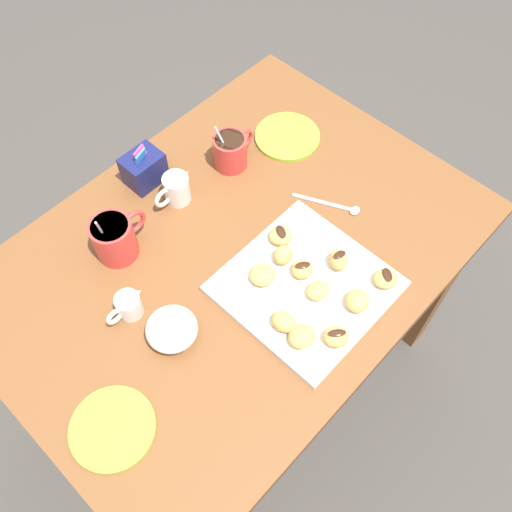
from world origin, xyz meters
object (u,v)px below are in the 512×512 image
Objects in this scene: coffee_mug_red_right at (231,150)px; beignet_5 at (338,260)px; saucer_lime_left at (113,428)px; saucer_lime_right at (287,137)px; beignet_0 at (357,301)px; beignet_2 at (284,322)px; dining_table at (236,280)px; beignet_1 at (262,275)px; cream_pitcher_white at (176,188)px; coffee_mug_red_left at (115,237)px; chocolate_sauce_pitcher at (128,305)px; beignet_9 at (386,279)px; beignet_6 at (283,255)px; beignet_10 at (336,337)px; pastry_plate_square at (306,286)px; ice_cream_bowl at (171,328)px; beignet_3 at (302,336)px; beignet_8 at (281,236)px; sugar_caddy at (144,169)px; beignet_7 at (302,269)px; beignet_4 at (318,290)px.

beignet_5 is at bearing -98.63° from coffee_mug_red_right.
saucer_lime_left is 0.97× the size of saucer_lime_right.
beignet_0 is 0.16m from beignet_2.
beignet_1 is at bearing -98.77° from dining_table.
coffee_mug_red_right reaches higher than dining_table.
cream_pitcher_white is 1.94× the size of beignet_2.
cream_pitcher_white is at bearing 4.03° from coffee_mug_red_left.
chocolate_sauce_pitcher is at bearing 168.73° from dining_table.
beignet_9 is (0.14, -0.49, -0.01)m from cream_pitcher_white.
beignet_10 is (-0.07, -0.20, -0.00)m from beignet_6.
pastry_plate_square is 5.76× the size of beignet_1.
ice_cream_bowl is 0.26m from beignet_3.
pastry_plate_square reaches higher than saucer_lime_left.
beignet_3 is (0.19, -0.30, 0.00)m from chocolate_sauce_pitcher.
beignet_5 reaches higher than pastry_plate_square.
chocolate_sauce_pitcher is 1.74× the size of beignet_8.
coffee_mug_red_left is at bearing 136.68° from beignet_8.
ice_cream_bowl is at bearing -133.92° from cream_pitcher_white.
saucer_lime_left and saucer_lime_right have the same top height.
beignet_5 is at bearing -57.87° from dining_table.
sugar_caddy reaches higher than beignet_9.
beignet_10 is (-0.20, -0.48, -0.01)m from coffee_mug_red_right.
saucer_lime_left is 3.36× the size of beignet_5.
beignet_10 is (-0.35, -0.44, 0.03)m from saucer_lime_right.
ice_cream_bowl reaches higher than cream_pitcher_white.
coffee_mug_red_right is 1.24× the size of ice_cream_bowl.
beignet_6 is at bearing -51.74° from coffee_mug_red_left.
beignet_10 is (-0.17, -0.01, 0.00)m from beignet_9.
beignet_10 is (-0.07, -0.15, 0.00)m from beignet_7.
pastry_plate_square is 6.82× the size of beignet_6.
coffee_mug_red_left is 0.45m from beignet_3.
beignet_10 is at bearing -47.42° from beignet_3.
coffee_mug_red_left is 0.39m from saucer_lime_left.
cream_pitcher_white reaches higher than beignet_8.
pastry_plate_square is 2.06× the size of coffee_mug_red_left.
coffee_mug_red_right is 0.46m from beignet_2.
beignet_7 is at bearing -110.15° from beignet_8.
beignet_1 is 1.03× the size of beignet_8.
cream_pitcher_white is (0.19, 0.01, -0.01)m from coffee_mug_red_left.
coffee_mug_red_left is 0.35m from coffee_mug_red_right.
dining_table is 20.39× the size of beignet_8.
cream_pitcher_white reaches higher than beignet_1.
sugar_caddy is (-0.01, 0.10, 0.00)m from cream_pitcher_white.
beignet_2 is 0.24m from beignet_9.
beignet_5 is at bearing -52.02° from coffee_mug_red_left.
coffee_mug_red_left is 2.80× the size of beignet_1.
beignet_1 is at bearing 72.36° from beignet_3.
saucer_lime_right is at bearing 49.44° from beignet_4.
sugar_caddy is 0.61m from beignet_9.
ice_cream_bowl is at bearing -123.15° from sugar_caddy.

